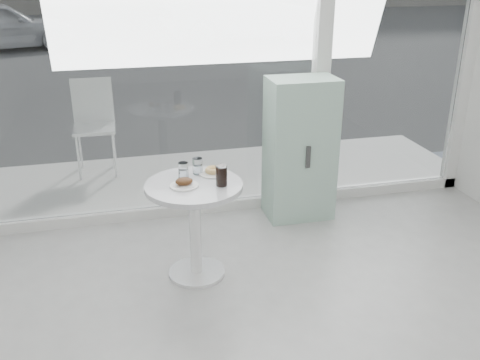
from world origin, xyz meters
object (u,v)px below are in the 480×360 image
object	(u,v)px
plate_donut	(213,171)
cola_glass	(221,176)
plate_fritter	(185,183)
main_table	(195,211)
patio_chair	(94,120)
water_tumbler_a	(183,171)
water_tumbler_b	(198,167)
car_silver	(241,15)
mint_cabinet	(300,149)

from	to	relation	value
plate_donut	cola_glass	distance (m)	0.24
plate_donut	plate_fritter	bearing A→B (deg)	-143.28
main_table	cola_glass	distance (m)	0.36
patio_chair	water_tumbler_a	distance (m)	2.35
water_tumbler_a	water_tumbler_b	xyz separation A→B (m)	(0.12, 0.06, 0.00)
water_tumbler_a	plate_fritter	bearing A→B (deg)	-95.83
car_silver	water_tumbler_b	world-z (taller)	car_silver
cola_glass	water_tumbler_a	bearing A→B (deg)	139.99
mint_cabinet	car_silver	distance (m)	11.50
mint_cabinet	cola_glass	size ratio (longest dim) A/B	8.42
cola_glass	plate_fritter	bearing A→B (deg)	169.50
car_silver	cola_glass	size ratio (longest dim) A/B	29.38
water_tumbler_a	cola_glass	world-z (taller)	cola_glass
patio_chair	plate_donut	xyz separation A→B (m)	(0.91, -2.22, 0.15)
patio_chair	main_table	bearing A→B (deg)	-71.66
water_tumbler_a	patio_chair	bearing A→B (deg)	106.82
patio_chair	cola_glass	bearing A→B (deg)	-68.18
mint_cabinet	plate_donut	size ratio (longest dim) A/B	6.04
car_silver	cola_glass	distance (m)	12.59
car_silver	plate_donut	world-z (taller)	car_silver
plate_donut	cola_glass	xyz separation A→B (m)	(0.01, -0.23, 0.06)
water_tumbler_a	car_silver	bearing A→B (deg)	74.08
plate_fritter	water_tumbler_b	size ratio (longest dim) A/B	1.66
mint_cabinet	car_silver	size ratio (longest dim) A/B	0.29
car_silver	mint_cabinet	bearing A→B (deg)	162.44
main_table	plate_fritter	size ratio (longest dim) A/B	3.72
water_tumbler_a	cola_glass	size ratio (longest dim) A/B	0.78
main_table	mint_cabinet	world-z (taller)	mint_cabinet
patio_chair	plate_fritter	xyz separation A→B (m)	(0.66, -2.40, 0.16)
mint_cabinet	water_tumbler_b	distance (m)	1.24
water_tumbler_b	water_tumbler_a	bearing A→B (deg)	-151.79
main_table	plate_donut	size ratio (longest dim) A/B	3.51
plate_donut	water_tumbler_a	bearing A→B (deg)	-173.30
plate_donut	car_silver	bearing A→B (deg)	75.08
main_table	water_tumbler_a	world-z (taller)	water_tumbler_a
mint_cabinet	car_silver	xyz separation A→B (m)	(2.24, 11.28, 0.10)
main_table	water_tumbler_a	size ratio (longest dim) A/B	6.28
main_table	plate_fritter	xyz separation A→B (m)	(-0.07, -0.03, 0.25)
plate_fritter	water_tumbler_a	size ratio (longest dim) A/B	1.69
car_silver	plate_donut	xyz separation A→B (m)	(-3.18, -11.95, 0.03)
water_tumbler_b	cola_glass	world-z (taller)	cola_glass
water_tumbler_a	water_tumbler_b	bearing A→B (deg)	28.21
mint_cabinet	plate_fritter	size ratio (longest dim) A/B	6.40
main_table	car_silver	bearing A→B (deg)	74.48
patio_chair	mint_cabinet	bearing A→B (deg)	-38.71
mint_cabinet	water_tumbler_b	bearing A→B (deg)	-148.81
main_table	patio_chair	bearing A→B (deg)	107.19
patio_chair	cola_glass	distance (m)	2.63
mint_cabinet	water_tumbler_b	xyz separation A→B (m)	(-1.06, -0.63, 0.16)
water_tumbler_b	patio_chair	bearing A→B (deg)	110.06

